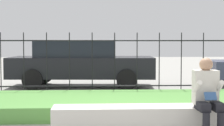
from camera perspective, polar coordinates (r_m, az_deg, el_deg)
stone_bench at (r=6.20m, az=3.90°, el=-8.79°), size 2.77×0.55×0.44m
person_seated_reader at (r=6.05m, az=14.34°, el=-4.61°), size 0.42×0.73×1.24m
grass_berm at (r=8.11m, az=1.11°, el=-6.25°), size 10.70×2.52×0.29m
iron_fence at (r=9.65m, az=0.41°, el=-0.22°), size 8.70×0.03×1.72m
car_parked_center at (r=12.40m, az=-4.81°, el=0.05°), size 4.78×2.21×1.50m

